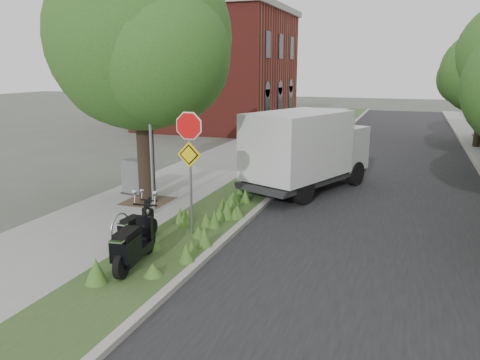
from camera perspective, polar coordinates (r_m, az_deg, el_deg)
The scene contains 14 objects.
ground at distance 11.06m, azimuth -0.62°, elevation -8.97°, with size 120.00×120.00×0.00m, color #4C5147.
sidewalk_near at distance 21.49m, azimuth -1.82°, elevation 2.35°, with size 3.50×60.00×0.12m, color gray.
verge at distance 20.64m, azimuth 5.29°, elevation 1.83°, with size 2.00×60.00×0.12m, color #2D4B20.
kerb_near at distance 20.41m, azimuth 8.00°, elevation 1.64°, with size 0.20×60.00×0.13m, color #9E9991.
road at distance 20.02m, azimuth 17.83°, elevation 0.70°, with size 7.00×60.00×0.01m, color black.
street_tree_main at distance 14.62m, azimuth -12.17°, elevation 15.49°, with size 6.21×5.54×7.66m.
bare_post at distance 13.41m, azimuth -10.81°, elevation 4.23°, with size 0.08×0.08×4.00m.
bike_hoop at distance 11.58m, azimuth -14.38°, elevation -5.74°, with size 0.06×0.78×0.77m.
sign_assembly at distance 11.47m, azimuth -6.19°, elevation 3.89°, with size 0.94×0.08×3.22m.
brick_building at distance 34.17m, azimuth -2.59°, elevation 13.51°, with size 9.40×10.40×8.30m.
scooter_near at distance 11.38m, azimuth -12.70°, elevation -6.10°, with size 0.33×1.53×0.73m.
scooter_far at distance 10.08m, azimuth -13.14°, elevation -8.22°, with size 0.56×1.90×0.91m.
box_truck at distance 16.33m, azimuth 8.05°, elevation 3.98°, with size 3.84×5.64×2.39m.
utility_cabinet at distance 15.98m, azimuth -12.67°, elevation 0.32°, with size 0.93×0.69×1.15m.
Camera 1 is at (3.61, -9.55, 4.24)m, focal length 35.00 mm.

